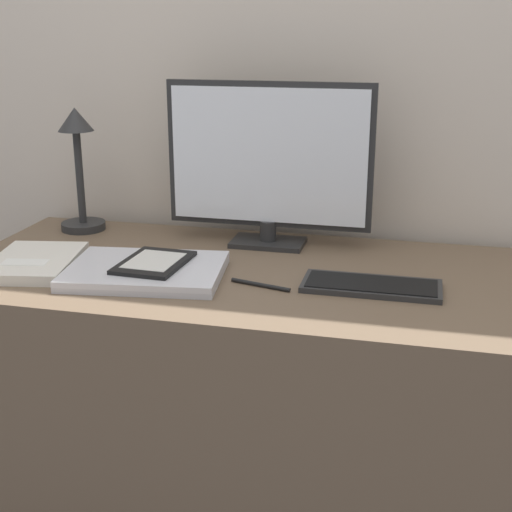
{
  "coord_description": "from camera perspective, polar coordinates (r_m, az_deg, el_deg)",
  "views": [
    {
      "loc": [
        0.38,
        -1.28,
        1.28
      ],
      "look_at": [
        0.05,
        0.12,
        0.8
      ],
      "focal_mm": 50.0,
      "sensor_mm": 36.0,
      "label": 1
    }
  ],
  "objects": [
    {
      "name": "keyboard",
      "position": [
        1.51,
        9.22,
        -2.36
      ],
      "size": [
        0.29,
        0.12,
        0.01
      ],
      "color": "#282828",
      "rests_on": "desk"
    },
    {
      "name": "laptop",
      "position": [
        1.58,
        -8.81,
        -1.2
      ],
      "size": [
        0.36,
        0.29,
        0.03
      ],
      "color": "#BCBCC1",
      "rests_on": "desk"
    },
    {
      "name": "notebook",
      "position": [
        1.7,
        -17.31,
        -0.48
      ],
      "size": [
        0.23,
        0.28,
        0.03
      ],
      "color": "silver",
      "rests_on": "desk"
    },
    {
      "name": "monitor",
      "position": [
        1.74,
        1.02,
        7.52
      ],
      "size": [
        0.51,
        0.11,
        0.4
      ],
      "color": "#262626",
      "rests_on": "desk"
    },
    {
      "name": "wall_back",
      "position": [
        1.89,
        1.97,
        15.91
      ],
      "size": [
        3.6,
        0.05,
        2.4
      ],
      "color": "beige",
      "rests_on": "ground_plane"
    },
    {
      "name": "ereader",
      "position": [
        1.58,
        -8.17,
        -0.51
      ],
      "size": [
        0.14,
        0.19,
        0.01
      ],
      "color": "black",
      "rests_on": "laptop"
    },
    {
      "name": "pen",
      "position": [
        1.51,
        0.36,
        -2.32
      ],
      "size": [
        0.14,
        0.04,
        0.01
      ],
      "color": "black",
      "rests_on": "desk"
    },
    {
      "name": "desk_lamp",
      "position": [
        1.94,
        -14.03,
        7.46
      ],
      "size": [
        0.12,
        0.12,
        0.33
      ],
      "color": "#282828",
      "rests_on": "desk"
    },
    {
      "name": "desk",
      "position": [
        1.77,
        -0.89,
        -12.55
      ],
      "size": [
        1.33,
        0.63,
        0.74
      ],
      "color": "brown",
      "rests_on": "ground_plane"
    }
  ]
}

